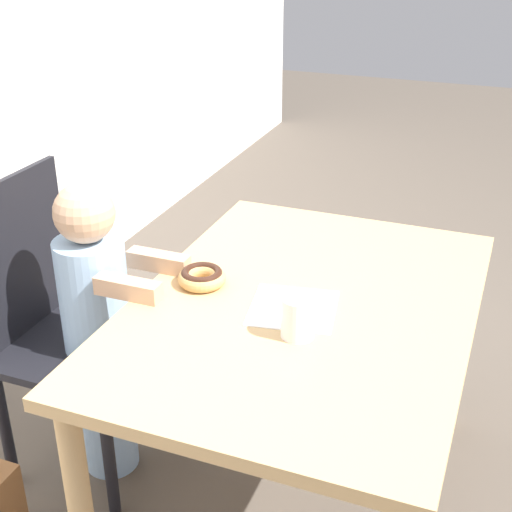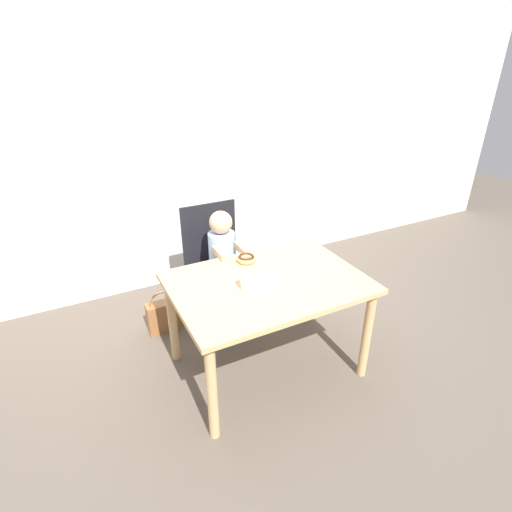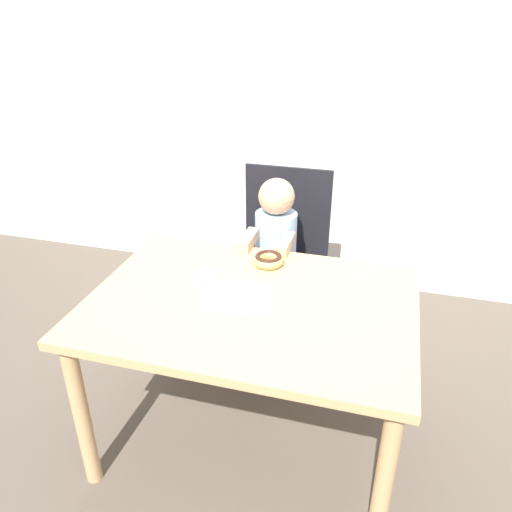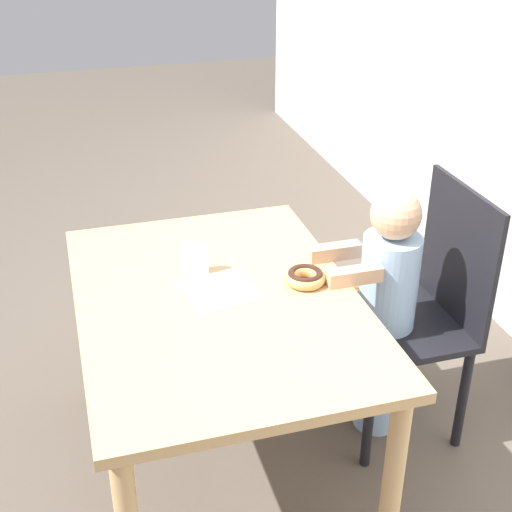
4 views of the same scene
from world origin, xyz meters
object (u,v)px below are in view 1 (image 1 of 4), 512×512
Objects in this scene: donut at (202,277)px; chair at (62,327)px; cup at (298,317)px; child_figure at (99,330)px.

chair is at bearing 95.87° from donut.
cup reaches higher than donut.
child_figure is (-0.00, -0.13, 0.02)m from chair.
child_figure reaches higher than chair.
cup is at bearing -99.24° from child_figure.
donut is (0.05, -0.32, 0.22)m from child_figure.
child_figure is at bearing 98.28° from donut.
cup is (-0.11, -0.65, 0.25)m from child_figure.
donut is at bearing -84.13° from chair.
chair reaches higher than cup.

